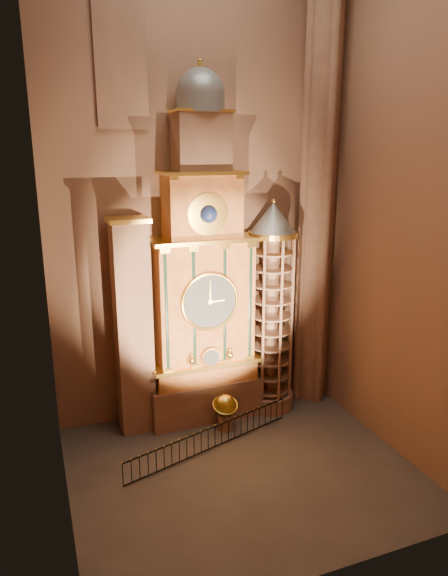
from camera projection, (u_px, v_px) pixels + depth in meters
name	position (u px, v px, depth m)	size (l,w,h in m)	color
floor	(242.00, 470.00, 21.65)	(14.00, 14.00, 0.00)	#383330
wall_back	(195.00, 195.00, 24.15)	(22.00, 22.00, 0.00)	#91644E
wall_left	(43.00, 217.00, 16.33)	(22.00, 22.00, 0.00)	#91644E
wall_right	(401.00, 201.00, 21.16)	(22.00, 22.00, 0.00)	#91644E
astronomical_clock	(203.00, 288.00, 24.36)	(5.60, 2.41, 16.70)	#8C634C
portrait_tower	(133.00, 327.00, 23.60)	(1.80, 1.60, 10.20)	#8C634C
stair_turret	(271.00, 310.00, 25.70)	(2.50, 2.50, 10.80)	#8C634C
gothic_pier	(318.00, 192.00, 25.35)	(2.04, 2.04, 22.00)	#8C634C
stained_glass_window	(121.00, 65.00, 21.52)	(2.20, 0.14, 5.20)	navy
celestial_globe	(225.00, 409.00, 24.53)	(1.33, 1.27, 1.78)	#8C634C
iron_railing	(212.00, 438.00, 22.92)	(8.41, 2.64, 1.09)	black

